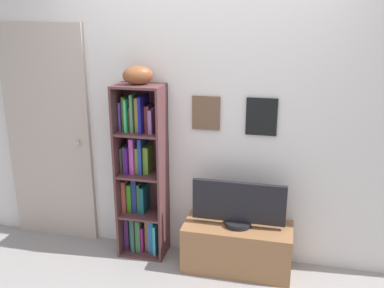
{
  "coord_description": "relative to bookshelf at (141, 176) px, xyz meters",
  "views": [
    {
      "loc": [
        0.67,
        -2.26,
        2.08
      ],
      "look_at": [
        -0.06,
        0.85,
        1.1
      ],
      "focal_mm": 39.6,
      "sensor_mm": 36.0,
      "label": 1
    }
  ],
  "objects": [
    {
      "name": "back_wall",
      "position": [
        0.56,
        0.14,
        0.53
      ],
      "size": [
        4.8,
        0.08,
        2.51
      ],
      "color": "silver",
      "rests_on": "ground"
    },
    {
      "name": "tv_stand",
      "position": [
        0.88,
        -0.09,
        -0.52
      ],
      "size": [
        0.9,
        0.4,
        0.4
      ],
      "color": "#8F623D",
      "rests_on": "ground"
    },
    {
      "name": "bookshelf",
      "position": [
        0.0,
        0.0,
        0.0
      ],
      "size": [
        0.41,
        0.29,
        1.53
      ],
      "color": "#542F31",
      "rests_on": "ground"
    },
    {
      "name": "television",
      "position": [
        0.88,
        -0.09,
        -0.13
      ],
      "size": [
        0.76,
        0.22,
        0.38
      ],
      "color": "black",
      "rests_on": "tv_stand"
    },
    {
      "name": "door",
      "position": [
        -0.91,
        0.08,
        0.28
      ],
      "size": [
        0.83,
        0.09,
        2.01
      ],
      "color": "#B1A298",
      "rests_on": "ground"
    },
    {
      "name": "football",
      "position": [
        0.02,
        -0.04,
        0.89
      ],
      "size": [
        0.29,
        0.25,
        0.15
      ],
      "primitive_type": "ellipsoid",
      "rotation": [
        0.0,
        0.0,
        0.49
      ],
      "color": "brown",
      "rests_on": "bookshelf"
    }
  ]
}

